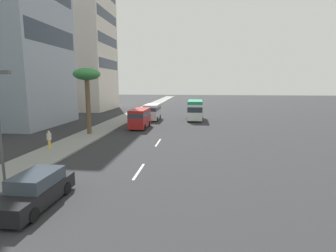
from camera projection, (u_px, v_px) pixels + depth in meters
The scene contains 12 objects.
ground_plane at pixel (169, 127), 35.02m from camera, with size 198.00×198.00×0.00m, color #2D2D30.
sidewalk_right at pixel (110, 125), 35.89m from camera, with size 162.00×3.50×0.15m, color gray.
lane_stripe_mid at pixel (139, 171), 17.32m from camera, with size 3.20×0.16×0.01m, color silver.
lane_stripe_far at pixel (158, 143), 25.75m from camera, with size 3.20×0.16×0.01m, color silver.
minibus_lead at pixel (195, 109), 41.53m from camera, with size 6.25×2.35×3.07m.
van_second at pixel (140, 117), 33.99m from camera, with size 5.06×2.08×2.46m.
van_third at pixel (152, 111), 41.45m from camera, with size 4.97×2.19×2.49m.
car_fourth at pixel (36, 190), 12.41m from camera, with size 4.59×1.80×1.56m.
pedestrian_near_lamp at pixel (49, 139), 22.68m from camera, with size 0.34×0.26×1.58m.
palm_tree at pixel (87, 78), 28.70m from camera, with size 2.91×2.91×7.23m.
street_lamp at pixel (0, 115), 13.91m from camera, with size 0.24×0.97×6.28m.
office_tower_far at pixel (76, 13), 55.37m from camera, with size 12.92×13.45×40.67m.
Camera 1 is at (-2.84, -3.75, 5.72)m, focal length 28.20 mm.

